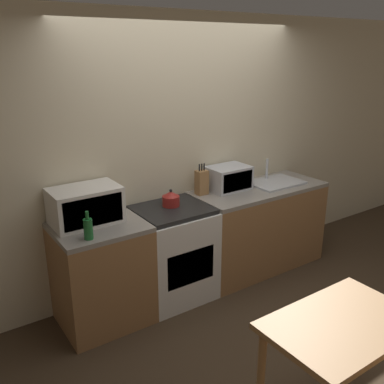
{
  "coord_description": "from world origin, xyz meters",
  "views": [
    {
      "loc": [
        -2.25,
        -2.37,
        2.27
      ],
      "look_at": [
        -0.21,
        0.62,
        1.05
      ],
      "focal_mm": 40.0,
      "sensor_mm": 36.0,
      "label": 1
    }
  ],
  "objects_px": {
    "kettle": "(171,199)",
    "dining_table": "(341,337)",
    "microwave": "(86,205)",
    "bottle": "(88,228)",
    "stove_range": "(173,253)",
    "toaster_oven": "(229,178)"
  },
  "relations": [
    {
      "from": "kettle",
      "to": "dining_table",
      "type": "distance_m",
      "value": 1.9
    },
    {
      "from": "microwave",
      "to": "bottle",
      "type": "bearing_deg",
      "value": -108.66
    },
    {
      "from": "kettle",
      "to": "dining_table",
      "type": "bearing_deg",
      "value": -88.83
    },
    {
      "from": "microwave",
      "to": "stove_range",
      "type": "bearing_deg",
      "value": -8.03
    },
    {
      "from": "kettle",
      "to": "toaster_oven",
      "type": "relative_size",
      "value": 0.39
    },
    {
      "from": "stove_range",
      "to": "microwave",
      "type": "height_order",
      "value": "microwave"
    },
    {
      "from": "stove_range",
      "to": "microwave",
      "type": "distance_m",
      "value": 0.98
    },
    {
      "from": "toaster_oven",
      "to": "dining_table",
      "type": "xyz_separation_m",
      "value": [
        -0.7,
        -1.95,
        -0.39
      ]
    },
    {
      "from": "microwave",
      "to": "toaster_oven",
      "type": "relative_size",
      "value": 1.33
    },
    {
      "from": "stove_range",
      "to": "toaster_oven",
      "type": "distance_m",
      "value": 0.96
    },
    {
      "from": "toaster_oven",
      "to": "dining_table",
      "type": "relative_size",
      "value": 0.45
    },
    {
      "from": "microwave",
      "to": "dining_table",
      "type": "distance_m",
      "value": 2.14
    },
    {
      "from": "stove_range",
      "to": "toaster_oven",
      "type": "height_order",
      "value": "toaster_oven"
    },
    {
      "from": "microwave",
      "to": "dining_table",
      "type": "xyz_separation_m",
      "value": [
        0.82,
        -1.93,
        -0.42
      ]
    },
    {
      "from": "microwave",
      "to": "toaster_oven",
      "type": "xyz_separation_m",
      "value": [
        1.52,
        0.03,
        -0.03
      ]
    },
    {
      "from": "dining_table",
      "to": "toaster_oven",
      "type": "bearing_deg",
      "value": 70.24
    },
    {
      "from": "kettle",
      "to": "microwave",
      "type": "relative_size",
      "value": 0.29
    },
    {
      "from": "kettle",
      "to": "bottle",
      "type": "xyz_separation_m",
      "value": [
        -0.89,
        -0.26,
        0.02
      ]
    },
    {
      "from": "bottle",
      "to": "toaster_oven",
      "type": "relative_size",
      "value": 0.54
    },
    {
      "from": "bottle",
      "to": "dining_table",
      "type": "bearing_deg",
      "value": -60.03
    },
    {
      "from": "toaster_oven",
      "to": "bottle",
      "type": "bearing_deg",
      "value": -168.15
    },
    {
      "from": "stove_range",
      "to": "toaster_oven",
      "type": "relative_size",
      "value": 2.15
    }
  ]
}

